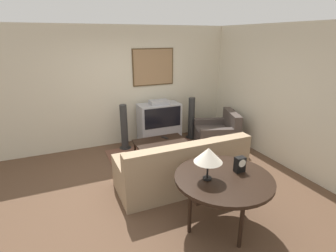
{
  "coord_description": "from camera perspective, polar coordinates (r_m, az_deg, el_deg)",
  "views": [
    {
      "loc": [
        -1.4,
        -3.77,
        2.47
      ],
      "look_at": [
        0.57,
        0.79,
        0.75
      ],
      "focal_mm": 28.0,
      "sensor_mm": 36.0,
      "label": 1
    }
  ],
  "objects": [
    {
      "name": "wall_back",
      "position": [
        6.17,
        -9.89,
        8.42
      ],
      "size": [
        12.0,
        0.1,
        2.7
      ],
      "color": "beige",
      "rests_on": "ground_plane"
    },
    {
      "name": "ground_plane",
      "position": [
        4.72,
        -2.67,
        -12.47
      ],
      "size": [
        12.0,
        12.0,
        0.0
      ],
      "primitive_type": "plane",
      "color": "brown"
    },
    {
      "name": "speaker_tower_right",
      "position": [
        6.57,
        5.1,
        1.49
      ],
      "size": [
        0.27,
        0.27,
        1.04
      ],
      "color": "black",
      "rests_on": "ground_plane"
    },
    {
      "name": "area_rug",
      "position": [
        5.59,
        -1.34,
        -7.04
      ],
      "size": [
        2.08,
        1.72,
        0.01
      ],
      "color": "brown",
      "rests_on": "ground_plane"
    },
    {
      "name": "armchair",
      "position": [
        6.31,
        10.75,
        -1.71
      ],
      "size": [
        1.16,
        1.15,
        0.8
      ],
      "rotation": [
        0.0,
        0.0,
        -1.9
      ],
      "color": "#473D38",
      "rests_on": "ground_plane"
    },
    {
      "name": "speaker_tower_left",
      "position": [
        5.98,
        -9.51,
        -0.49
      ],
      "size": [
        0.27,
        0.27,
        1.04
      ],
      "color": "black",
      "rests_on": "ground_plane"
    },
    {
      "name": "console_table",
      "position": [
        3.51,
        12.0,
        -11.63
      ],
      "size": [
        1.26,
        1.26,
        0.76
      ],
      "color": "black",
      "rests_on": "ground_plane"
    },
    {
      "name": "couch",
      "position": [
        4.52,
        3.04,
        -9.51
      ],
      "size": [
        2.16,
        0.93,
        0.9
      ],
      "rotation": [
        0.0,
        0.0,
        3.15
      ],
      "color": "#9E8466",
      "rests_on": "ground_plane"
    },
    {
      "name": "wall_right",
      "position": [
        5.63,
        23.14,
        6.09
      ],
      "size": [
        0.06,
        12.0,
        2.7
      ],
      "color": "beige",
      "rests_on": "ground_plane"
    },
    {
      "name": "mantel_clock",
      "position": [
        3.6,
        15.36,
        -8.06
      ],
      "size": [
        0.13,
        0.1,
        0.21
      ],
      "color": "black",
      "rests_on": "console_table"
    },
    {
      "name": "tv",
      "position": [
        6.24,
        -1.93,
        0.64
      ],
      "size": [
        0.98,
        0.49,
        1.06
      ],
      "color": "#9E9EA3",
      "rests_on": "ground_plane"
    },
    {
      "name": "coffee_table",
      "position": [
        5.33,
        -1.69,
        -3.7
      ],
      "size": [
        1.04,
        0.56,
        0.45
      ],
      "color": "black",
      "rests_on": "ground_plane"
    },
    {
      "name": "table_lamp",
      "position": [
        3.24,
        8.78,
        -6.32
      ],
      "size": [
        0.35,
        0.35,
        0.43
      ],
      "color": "black",
      "rests_on": "console_table"
    },
    {
      "name": "remote",
      "position": [
        5.44,
        -0.7,
        -2.56
      ],
      "size": [
        0.11,
        0.16,
        0.02
      ],
      "color": "black",
      "rests_on": "coffee_table"
    }
  ]
}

